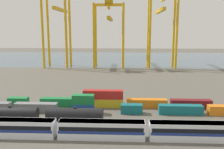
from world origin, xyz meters
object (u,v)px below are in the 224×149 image
passenger_train (102,129)px  shipping_container_2 (83,108)px  shipping_container_8 (18,102)px  gantry_crane_west (57,19)px  shipping_container_4 (132,109)px  freight_tank_row (10,115)px  gantry_crane_east (162,21)px  shipping_container_10 (103,103)px  gantry_crane_central (109,26)px

passenger_train → shipping_container_2: (-6.63, 16.59, -0.84)m
shipping_container_8 → gantry_crane_west: size_ratio=0.12×
shipping_container_2 → shipping_container_4: bearing=0.0°
shipping_container_8 → gantry_crane_west: gantry_crane_west is taller
shipping_container_2 → gantry_crane_west: (-30.68, 90.28, 29.02)m
shipping_container_8 → shipping_container_2: bearing=-14.6°
shipping_container_4 → gantry_crane_west: gantry_crane_west is taller
freight_tank_row → shipping_container_4: 31.89m
shipping_container_4 → gantry_crane_east: size_ratio=0.13×
shipping_container_4 → shipping_container_10: bearing=146.7°
shipping_container_2 → gantry_crane_central: (2.14, 91.39, 24.73)m
passenger_train → shipping_container_8: passenger_train is taller
passenger_train → gantry_crane_east: 114.18m
freight_tank_row → gantry_crane_central: size_ratio=1.10×
freight_tank_row → gantry_crane_west: bearing=97.9°
gantry_crane_east → passenger_train: bearing=-104.8°
passenger_train → gantry_crane_east: (28.34, 107.36, 26.60)m
shipping_container_8 → shipping_container_4: bearing=-9.0°
gantry_crane_central → freight_tank_row: bearing=-100.8°
freight_tank_row → shipping_container_10: 26.50m
shipping_container_2 → gantry_crane_west: 99.67m
shipping_container_2 → gantry_crane_central: gantry_crane_central is taller
gantry_crane_east → gantry_crane_central: bearing=178.9°
shipping_container_10 → gantry_crane_west: gantry_crane_west is taller
gantry_crane_central → shipping_container_4: bearing=-82.8°
freight_tank_row → gantry_crane_central: (19.12, 100.36, 23.86)m
shipping_container_2 → gantry_crane_west: size_ratio=0.12×
freight_tank_row → passenger_train: bearing=-17.9°
freight_tank_row → gantry_crane_west: size_ratio=0.92×
passenger_train → gantry_crane_central: 110.68m
passenger_train → gantry_crane_west: gantry_crane_west is taller
shipping_container_4 → shipping_container_10: same height
shipping_container_2 → gantry_crane_east: (34.96, 90.78, 27.44)m
shipping_container_4 → gantry_crane_west: size_ratio=0.12×
shipping_container_10 → gantry_crane_west: bearing=112.9°
shipping_container_10 → gantry_crane_west: (-35.87, 84.75, 29.02)m
shipping_container_8 → gantry_crane_central: gantry_crane_central is taller
passenger_train → gantry_crane_east: gantry_crane_east is taller
freight_tank_row → shipping_container_8: 15.11m
freight_tank_row → shipping_container_2: 19.22m
gantry_crane_west → gantry_crane_east: size_ratio=1.08×
shipping_container_10 → gantry_crane_central: bearing=92.0°
shipping_container_4 → gantry_crane_central: 95.37m
shipping_container_4 → gantry_crane_central: bearing=97.2°
freight_tank_row → shipping_container_10: (22.16, 14.49, -0.87)m
shipping_container_8 → gantry_crane_east: 105.69m
gantry_crane_west → gantry_crane_east: gantry_crane_west is taller
freight_tank_row → shipping_container_4: bearing=16.3°
freight_tank_row → gantry_crane_west: 104.07m
passenger_train → shipping_container_2: 17.88m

